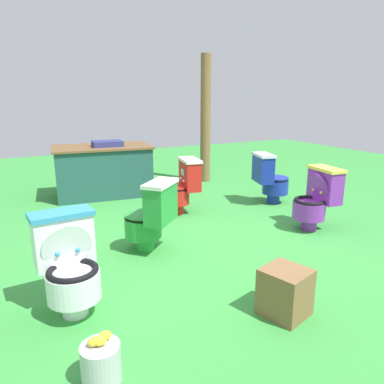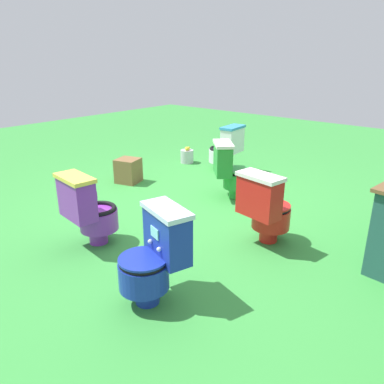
% 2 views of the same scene
% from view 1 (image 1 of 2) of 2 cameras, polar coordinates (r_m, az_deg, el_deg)
% --- Properties ---
extents(ground, '(14.00, 14.00, 0.00)m').
position_cam_1_polar(ground, '(3.99, 3.88, -7.70)').
color(ground, green).
extents(toilet_green, '(0.63, 0.63, 0.73)m').
position_cam_1_polar(toilet_green, '(3.66, -6.39, -3.68)').
color(toilet_green, green).
rests_on(toilet_green, ground).
extents(toilet_purple, '(0.53, 0.46, 0.73)m').
position_cam_1_polar(toilet_purple, '(4.48, 18.71, -0.90)').
color(toilet_purple, purple).
rests_on(toilet_purple, ground).
extents(toilet_blue, '(0.59, 0.53, 0.73)m').
position_cam_1_polar(toilet_blue, '(5.40, 11.97, 2.11)').
color(toilet_blue, '#192D9E').
rests_on(toilet_blue, ground).
extents(toilet_red, '(0.55, 0.48, 0.73)m').
position_cam_1_polar(toilet_red, '(4.82, -1.57, 0.93)').
color(toilet_red, red).
rests_on(toilet_red, ground).
extents(toilet_white, '(0.45, 0.53, 0.73)m').
position_cam_1_polar(toilet_white, '(2.80, -18.54, -10.35)').
color(toilet_white, white).
rests_on(toilet_white, ground).
extents(vendor_table, '(1.55, 1.02, 0.85)m').
position_cam_1_polar(vendor_table, '(5.89, -13.58, 3.30)').
color(vendor_table, '#23514C').
rests_on(vendor_table, ground).
extents(wooden_post, '(0.18, 0.18, 2.21)m').
position_cam_1_polar(wooden_post, '(6.60, 2.10, 11.14)').
color(wooden_post, brown).
rests_on(wooden_post, ground).
extents(small_crate, '(0.37, 0.38, 0.34)m').
position_cam_1_polar(small_crate, '(2.79, 14.22, -14.79)').
color(small_crate, brown).
rests_on(small_crate, ground).
extents(lemon_bucket, '(0.22, 0.22, 0.28)m').
position_cam_1_polar(lemon_bucket, '(2.27, -13.92, -24.19)').
color(lemon_bucket, '#B7B7BF').
rests_on(lemon_bucket, ground).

